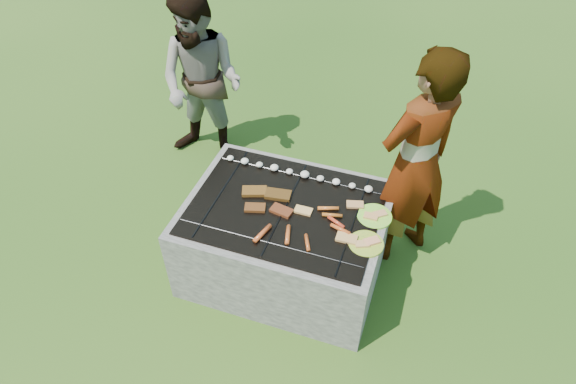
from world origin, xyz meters
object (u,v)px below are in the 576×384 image
plate_far (374,216)px  bystander (202,83)px  cook (416,163)px  fire_pit (286,241)px  plate_near (366,244)px

plate_far → bystander: (-1.63, 0.89, 0.13)m
plate_far → cook: (0.17, 0.35, 0.21)m
fire_pit → plate_near: bearing=-13.4°
plate_far → fire_pit: bearing=-169.0°
fire_pit → bystander: bystander is taller
plate_far → bystander: size_ratio=0.20×
fire_pit → cook: size_ratio=0.79×
plate_far → cook: cook is taller
plate_far → cook: bearing=63.6°
cook → bystander: cook is taller
plate_far → plate_near: same height
fire_pit → plate_far: bearing=11.0°
fire_pit → cook: (0.73, 0.45, 0.54)m
fire_pit → plate_far: 0.66m
bystander → plate_near: bearing=-32.1°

